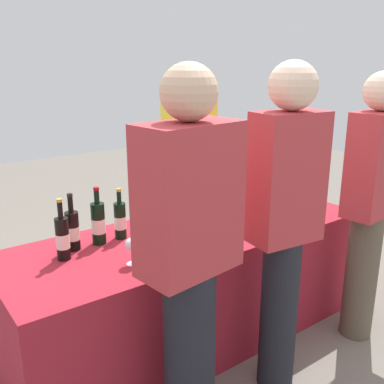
# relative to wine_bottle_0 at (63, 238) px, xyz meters

# --- Properties ---
(ground_plane) EXTENTS (12.00, 12.00, 0.00)m
(ground_plane) POSITION_rel_wine_bottle_0_xyz_m (0.77, -0.08, -0.84)
(ground_plane) COLOR slate
(tasting_table) EXTENTS (2.29, 0.81, 0.72)m
(tasting_table) POSITION_rel_wine_bottle_0_xyz_m (0.77, -0.08, -0.48)
(tasting_table) COLOR maroon
(tasting_table) RESTS_ON ground_plane
(wine_bottle_0) EXTENTS (0.07, 0.07, 0.33)m
(wine_bottle_0) POSITION_rel_wine_bottle_0_xyz_m (0.00, 0.00, 0.00)
(wine_bottle_0) COLOR black
(wine_bottle_0) RESTS_ON tasting_table
(wine_bottle_1) EXTENTS (0.07, 0.07, 0.32)m
(wine_bottle_1) POSITION_rel_wine_bottle_0_xyz_m (0.09, 0.09, -0.00)
(wine_bottle_1) COLOR black
(wine_bottle_1) RESTS_ON tasting_table
(wine_bottle_2) EXTENTS (0.08, 0.08, 0.33)m
(wine_bottle_2) POSITION_rel_wine_bottle_0_xyz_m (0.24, 0.08, 0.00)
(wine_bottle_2) COLOR black
(wine_bottle_2) RESTS_ON tasting_table
(wine_bottle_3) EXTENTS (0.07, 0.07, 0.30)m
(wine_bottle_3) POSITION_rel_wine_bottle_0_xyz_m (0.37, 0.08, -0.01)
(wine_bottle_3) COLOR black
(wine_bottle_3) RESTS_ON tasting_table
(wine_bottle_4) EXTENTS (0.08, 0.08, 0.32)m
(wine_bottle_4) POSITION_rel_wine_bottle_0_xyz_m (0.79, -0.01, -0.00)
(wine_bottle_4) COLOR black
(wine_bottle_4) RESTS_ON tasting_table
(wine_bottle_5) EXTENTS (0.07, 0.07, 0.30)m
(wine_bottle_5) POSITION_rel_wine_bottle_0_xyz_m (1.06, 0.12, -0.01)
(wine_bottle_5) COLOR black
(wine_bottle_5) RESTS_ON tasting_table
(wine_bottle_6) EXTENTS (0.08, 0.08, 0.29)m
(wine_bottle_6) POSITION_rel_wine_bottle_0_xyz_m (1.24, 0.02, -0.01)
(wine_bottle_6) COLOR black
(wine_bottle_6) RESTS_ON tasting_table
(wine_glass_0) EXTENTS (0.07, 0.07, 0.14)m
(wine_glass_0) POSITION_rel_wine_bottle_0_xyz_m (0.26, -0.27, -0.02)
(wine_glass_0) COLOR silver
(wine_glass_0) RESTS_ON tasting_table
(wine_glass_1) EXTENTS (0.06, 0.06, 0.14)m
(wine_glass_1) POSITION_rel_wine_bottle_0_xyz_m (0.59, -0.19, -0.02)
(wine_glass_1) COLOR silver
(wine_glass_1) RESTS_ON tasting_table
(wine_glass_2) EXTENTS (0.07, 0.07, 0.13)m
(wine_glass_2) POSITION_rel_wine_bottle_0_xyz_m (0.71, -0.19, -0.03)
(wine_glass_2) COLOR silver
(wine_glass_2) RESTS_ON tasting_table
(wine_glass_3) EXTENTS (0.07, 0.07, 0.14)m
(wine_glass_3) POSITION_rel_wine_bottle_0_xyz_m (0.82, -0.20, -0.01)
(wine_glass_3) COLOR silver
(wine_glass_3) RESTS_ON tasting_table
(wine_glass_4) EXTENTS (0.06, 0.06, 0.13)m
(wine_glass_4) POSITION_rel_wine_bottle_0_xyz_m (0.92, -0.23, -0.03)
(wine_glass_4) COLOR silver
(wine_glass_4) RESTS_ON tasting_table
(wine_glass_5) EXTENTS (0.07, 0.07, 0.14)m
(wine_glass_5) POSITION_rel_wine_bottle_0_xyz_m (1.13, -0.30, -0.02)
(wine_glass_5) COLOR silver
(wine_glass_5) RESTS_ON tasting_table
(server_pouring) EXTENTS (0.38, 0.23, 1.68)m
(server_pouring) POSITION_rel_wine_bottle_0_xyz_m (1.20, 0.53, 0.08)
(server_pouring) COLOR brown
(server_pouring) RESTS_ON ground_plane
(guest_0) EXTENTS (0.46, 0.29, 1.72)m
(guest_0) POSITION_rel_wine_bottle_0_xyz_m (0.31, -0.70, 0.09)
(guest_0) COLOR black
(guest_0) RESTS_ON ground_plane
(guest_1) EXTENTS (0.38, 0.24, 1.73)m
(guest_1) POSITION_rel_wine_bottle_0_xyz_m (0.88, -0.71, 0.12)
(guest_1) COLOR black
(guest_1) RESTS_ON ground_plane
(guest_2) EXTENTS (0.38, 0.23, 1.67)m
(guest_2) POSITION_rel_wine_bottle_0_xyz_m (1.65, -0.70, 0.08)
(guest_2) COLOR brown
(guest_2) RESTS_ON ground_plane
(menu_board) EXTENTS (0.51, 0.14, 0.83)m
(menu_board) POSITION_rel_wine_bottle_0_xyz_m (1.73, 0.78, -0.43)
(menu_board) COLOR white
(menu_board) RESTS_ON ground_plane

